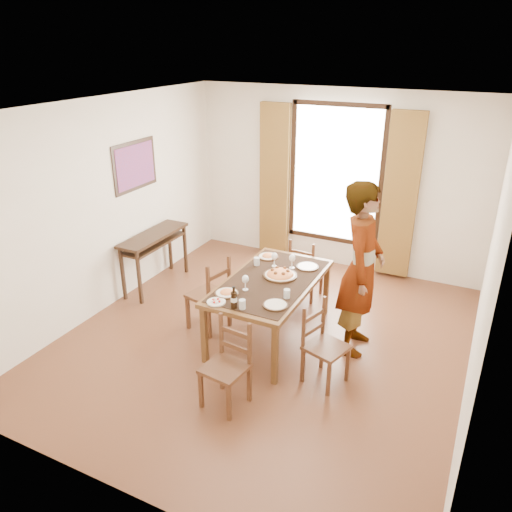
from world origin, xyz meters
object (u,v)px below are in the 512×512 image
at_px(console_table, 154,242).
at_px(man, 361,269).
at_px(pasta_platter, 280,273).
at_px(dining_table, 271,285).

height_order(console_table, man, man).
bearing_deg(man, console_table, 79.45).
bearing_deg(pasta_platter, dining_table, -114.08).
xyz_separation_m(console_table, pasta_platter, (2.11, -0.37, 0.12)).
distance_m(dining_table, pasta_platter, 0.19).
bearing_deg(man, dining_table, 98.09).
bearing_deg(dining_table, pasta_platter, 65.92).
distance_m(console_table, man, 3.07).
bearing_deg(pasta_platter, console_table, 169.99).
relative_size(console_table, man, 0.60).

